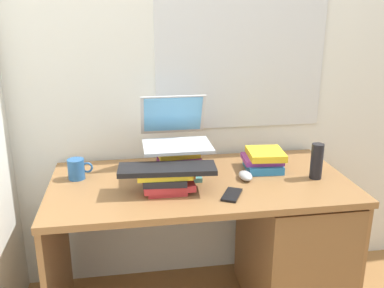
{
  "coord_description": "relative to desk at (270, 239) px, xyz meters",
  "views": [
    {
      "loc": [
        -0.33,
        -1.8,
        1.5
      ],
      "look_at": [
        -0.04,
        0.0,
        0.91
      ],
      "focal_mm": 39.67,
      "sensor_mm": 36.0,
      "label": 1
    }
  ],
  "objects": [
    {
      "name": "wall_back",
      "position": [
        -0.35,
        0.42,
        0.9
      ],
      "size": [
        6.0,
        0.06,
        2.6
      ],
      "color": "silver",
      "rests_on": "ground"
    },
    {
      "name": "desk",
      "position": [
        0.0,
        0.0,
        0.0
      ],
      "size": [
        1.39,
        0.7,
        0.73
      ],
      "color": "olive",
      "rests_on": "ground"
    },
    {
      "name": "book_stack_tall",
      "position": [
        -0.45,
        0.09,
        0.4
      ],
      "size": [
        0.22,
        0.2,
        0.15
      ],
      "color": "teal",
      "rests_on": "desk"
    },
    {
      "name": "book_stack_keyboard_riser",
      "position": [
        -0.52,
        -0.08,
        0.38
      ],
      "size": [
        0.25,
        0.16,
        0.1
      ],
      "color": "#B22D33",
      "rests_on": "desk"
    },
    {
      "name": "book_stack_side",
      "position": [
        -0.01,
        0.12,
        0.38
      ],
      "size": [
        0.21,
        0.2,
        0.1
      ],
      "color": "#2672B2",
      "rests_on": "desk"
    },
    {
      "name": "laptop",
      "position": [
        -0.45,
        0.16,
        0.53
      ],
      "size": [
        0.32,
        0.33,
        0.22
      ],
      "color": "#B7BABF",
      "rests_on": "book_stack_tall"
    },
    {
      "name": "keyboard",
      "position": [
        -0.52,
        -0.08,
        0.44
      ],
      "size": [
        0.43,
        0.17,
        0.02
      ],
      "primitive_type": "cube",
      "rotation": [
        0.0,
        0.0,
        -0.08
      ],
      "color": "black",
      "rests_on": "book_stack_keyboard_riser"
    },
    {
      "name": "computer_mouse",
      "position": [
        -0.14,
        0.01,
        0.35
      ],
      "size": [
        0.06,
        0.1,
        0.04
      ],
      "primitive_type": "ellipsoid",
      "color": "#A5A8AD",
      "rests_on": "desk"
    },
    {
      "name": "mug",
      "position": [
        -0.92,
        0.14,
        0.38
      ],
      "size": [
        0.12,
        0.08,
        0.1
      ],
      "color": "#265999",
      "rests_on": "desk"
    },
    {
      "name": "water_bottle",
      "position": [
        0.19,
        -0.03,
        0.41
      ],
      "size": [
        0.06,
        0.06,
        0.17
      ],
      "primitive_type": "cylinder",
      "color": "black",
      "rests_on": "desk"
    },
    {
      "name": "cell_phone",
      "position": [
        -0.25,
        -0.16,
        0.33
      ],
      "size": [
        0.12,
        0.15,
        0.01
      ],
      "primitive_type": "cube",
      "rotation": [
        0.0,
        0.0,
        -0.48
      ],
      "color": "black",
      "rests_on": "desk"
    }
  ]
}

